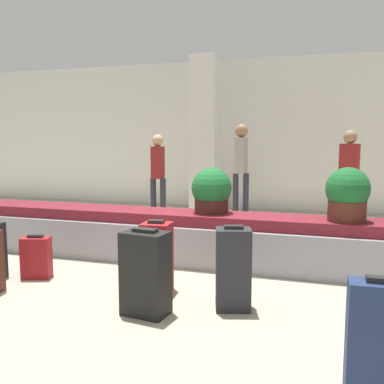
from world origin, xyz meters
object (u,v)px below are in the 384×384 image
object	(u,v)px
potted_plant_1	(348,195)
traveler_2	(158,169)
suitcase_6	(233,269)
traveler_0	(241,161)
pillar	(205,135)
suitcase_0	(157,258)
traveler_1	(349,169)
suitcase_2	(36,257)
suitcase_7	(383,352)
suitcase_5	(146,273)
potted_plant_0	(212,192)

from	to	relation	value
potted_plant_1	traveler_2	distance (m)	4.21
suitcase_6	traveler_0	bearing A→B (deg)	84.31
pillar	traveler_2	distance (m)	1.42
suitcase_0	traveler_0	size ratio (longest dim) A/B	0.40
potted_plant_1	traveler_0	xyz separation A→B (m)	(-1.77, 3.18, 0.19)
traveler_1	traveler_2	bearing A→B (deg)	-156.42
pillar	traveler_2	size ratio (longest dim) A/B	2.01
traveler_0	suitcase_0	bearing A→B (deg)	-176.53
suitcase_2	traveler_1	distance (m)	5.43
pillar	potted_plant_1	distance (m)	4.64
suitcase_7	traveler_1	distance (m)	5.71
traveler_2	traveler_1	bearing A→B (deg)	93.72
suitcase_0	traveler_2	xyz separation A→B (m)	(-1.49, 3.77, 0.59)
suitcase_0	suitcase_7	xyz separation A→B (m)	(1.86, -1.44, 0.03)
suitcase_5	potted_plant_0	world-z (taller)	potted_plant_0
suitcase_2	suitcase_7	size ratio (longest dim) A/B	0.61
suitcase_5	pillar	bearing A→B (deg)	108.18
suitcase_2	suitcase_6	distance (m)	2.21
suitcase_6	traveler_2	world-z (taller)	traveler_2
suitcase_0	traveler_2	bearing A→B (deg)	107.70
suitcase_0	suitcase_6	bearing A→B (deg)	-17.90
traveler_1	traveler_2	size ratio (longest dim) A/B	1.04
potted_plant_1	traveler_2	xyz separation A→B (m)	(-3.27, 2.66, 0.04)
pillar	suitcase_5	distance (m)	5.62
pillar	suitcase_6	bearing A→B (deg)	-71.74
traveler_0	traveler_1	world-z (taller)	traveler_0
pillar	suitcase_2	world-z (taller)	pillar
suitcase_2	suitcase_7	distance (m)	3.57
suitcase_6	potted_plant_1	world-z (taller)	potted_plant_1
suitcase_2	potted_plant_0	distance (m)	2.11
traveler_0	traveler_1	distance (m)	1.94
suitcase_6	potted_plant_0	xyz separation A→B (m)	(-0.56, 1.38, 0.50)
pillar	suitcase_5	bearing A→B (deg)	-79.65
suitcase_0	potted_plant_1	xyz separation A→B (m)	(1.77, 1.11, 0.55)
suitcase_0	traveler_2	distance (m)	4.10
traveler_2	suitcase_5	bearing A→B (deg)	16.47
traveler_1	traveler_0	bearing A→B (deg)	-165.90
suitcase_5	potted_plant_1	size ratio (longest dim) A/B	1.28
potted_plant_1	traveler_1	world-z (taller)	traveler_1
potted_plant_0	potted_plant_1	world-z (taller)	potted_plant_1
suitcase_6	potted_plant_1	xyz separation A→B (m)	(0.98, 1.31, 0.53)
suitcase_0	suitcase_2	xyz separation A→B (m)	(-1.40, 0.02, -0.12)
traveler_1	suitcase_6	bearing A→B (deg)	-88.56
pillar	potted_plant_1	size ratio (longest dim) A/B	5.48
potted_plant_1	traveler_0	bearing A→B (deg)	119.11
suitcase_2	potted_plant_1	bearing A→B (deg)	1.86
traveler_1	traveler_2	xyz separation A→B (m)	(-3.43, -0.47, -0.05)
potted_plant_0	traveler_2	xyz separation A→B (m)	(-1.73, 2.59, 0.07)
suitcase_5	suitcase_6	world-z (taller)	suitcase_6
potted_plant_0	traveler_2	distance (m)	3.12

